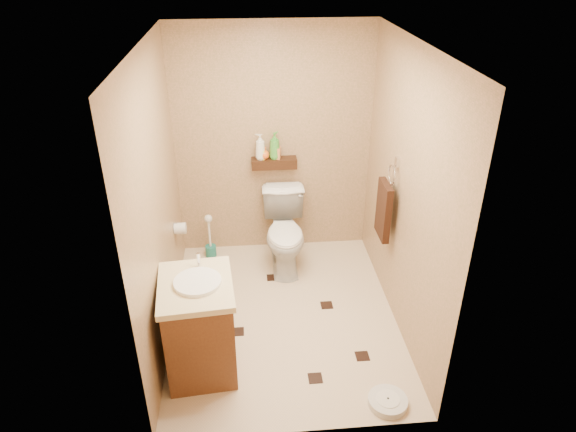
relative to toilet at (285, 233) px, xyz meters
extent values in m
plane|color=beige|center=(-0.08, -0.83, -0.39)|extent=(2.50, 2.50, 0.00)
cube|color=tan|center=(-0.08, 0.42, 0.81)|extent=(2.00, 0.04, 2.40)
cube|color=tan|center=(-0.08, -2.08, 0.81)|extent=(2.00, 0.04, 2.40)
cube|color=tan|center=(-1.08, -0.83, 0.81)|extent=(0.04, 2.50, 2.40)
cube|color=tan|center=(0.92, -0.83, 0.81)|extent=(0.04, 2.50, 2.40)
cube|color=white|center=(-0.08, -0.83, 2.01)|extent=(2.00, 2.50, 0.02)
cube|color=#381D0F|center=(-0.08, 0.34, 0.63)|extent=(0.46, 0.14, 0.10)
cube|color=black|center=(-0.51, -1.01, -0.39)|extent=(0.11, 0.11, 0.01)
cube|color=black|center=(0.33, -0.72, -0.39)|extent=(0.11, 0.11, 0.01)
cube|color=black|center=(0.10, -1.60, -0.39)|extent=(0.11, 0.11, 0.01)
cube|color=black|center=(-0.62, -0.35, -0.39)|extent=(0.11, 0.11, 0.01)
cube|color=black|center=(0.52, -1.40, -0.39)|extent=(0.11, 0.11, 0.01)
cube|color=black|center=(-0.15, -0.23, -0.39)|extent=(0.11, 0.11, 0.01)
imported|color=white|center=(0.00, 0.00, 0.00)|extent=(0.45, 0.77, 0.78)
cube|color=brown|center=(-0.78, -1.38, -0.01)|extent=(0.56, 0.67, 0.76)
cube|color=beige|center=(-0.78, -1.38, 0.39)|extent=(0.60, 0.71, 0.05)
cylinder|color=white|center=(-0.76, -1.38, 0.42)|extent=(0.35, 0.35, 0.05)
cylinder|color=silver|center=(-0.76, -1.16, 0.49)|extent=(0.03, 0.03, 0.12)
cylinder|color=silver|center=(0.60, -1.90, -0.36)|extent=(0.29, 0.29, 0.05)
cylinder|color=white|center=(0.60, -1.90, -0.34)|extent=(0.18, 0.18, 0.01)
cylinder|color=#1B6F65|center=(-0.79, 0.24, -0.33)|extent=(0.12, 0.12, 0.13)
cylinder|color=silver|center=(-0.79, 0.24, -0.10)|extent=(0.02, 0.02, 0.36)
sphere|color=silver|center=(-0.79, 0.24, 0.07)|extent=(0.08, 0.08, 0.08)
cube|color=silver|center=(0.90, -0.58, 0.99)|extent=(0.03, 0.06, 0.08)
torus|color=silver|center=(0.87, -0.58, 0.87)|extent=(0.02, 0.19, 0.19)
cube|color=black|center=(0.83, -0.58, 0.53)|extent=(0.06, 0.30, 0.52)
cylinder|color=silver|center=(-1.02, -0.18, 0.21)|extent=(0.11, 0.11, 0.11)
cylinder|color=silver|center=(-1.06, -0.18, 0.27)|extent=(0.04, 0.02, 0.02)
imported|color=silver|center=(-0.22, 0.34, 0.81)|extent=(0.12, 0.12, 0.26)
imported|color=yellow|center=(-0.21, 0.34, 0.75)|extent=(0.08, 0.08, 0.14)
imported|color=orange|center=(-0.18, 0.34, 0.74)|extent=(0.14, 0.14, 0.13)
imported|color=green|center=(-0.08, 0.34, 0.82)|extent=(0.15, 0.15, 0.28)
imported|color=#D17B45|center=(-0.06, 0.34, 0.77)|extent=(0.10, 0.10, 0.18)
camera|label=1|loc=(-0.38, -4.49, 2.66)|focal=32.00mm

